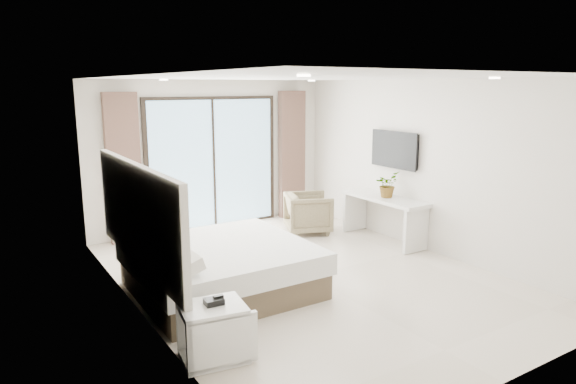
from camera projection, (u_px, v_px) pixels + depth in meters
name	position (u px, v px, depth m)	size (l,w,h in m)	color
ground	(307.00, 276.00, 7.13)	(6.20, 6.20, 0.00)	beige
room_shell	(266.00, 158.00, 7.34)	(4.62, 6.22, 2.72)	silver
bed	(221.00, 268.00, 6.55)	(2.14, 2.04, 0.74)	brown
nightstand	(213.00, 332.00, 4.91)	(0.67, 0.59, 0.55)	silver
phone	(214.00, 301.00, 4.87)	(0.18, 0.14, 0.06)	black
console_desk	(384.00, 208.00, 8.66)	(0.52, 1.67, 0.77)	silver
plant	(387.00, 187.00, 8.53)	(0.39, 0.43, 0.34)	#33662D
armchair	(308.00, 211.00, 9.19)	(0.76, 0.71, 0.78)	#807554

